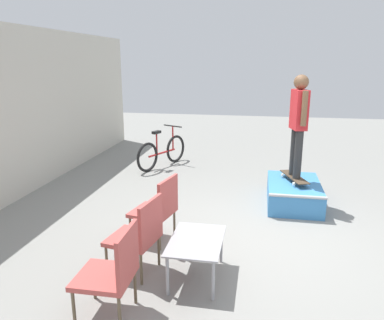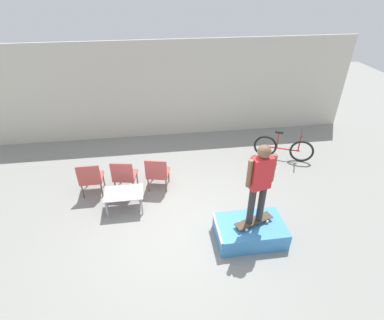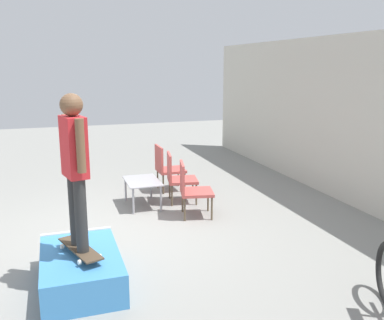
{
  "view_description": "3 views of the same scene",
  "coord_description": "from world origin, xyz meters",
  "px_view_note": "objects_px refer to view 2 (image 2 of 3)",
  "views": [
    {
      "loc": [
        -4.85,
        0.05,
        2.39
      ],
      "look_at": [
        0.24,
        1.01,
        1.01
      ],
      "focal_mm": 35.0,
      "sensor_mm": 36.0,
      "label": 1
    },
    {
      "loc": [
        -0.33,
        -4.67,
        4.66
      ],
      "look_at": [
        0.45,
        0.93,
        1.04
      ],
      "focal_mm": 28.0,
      "sensor_mm": 36.0,
      "label": 2
    },
    {
      "loc": [
        6.07,
        -0.75,
        2.46
      ],
      "look_at": [
        0.39,
        1.13,
        1.13
      ],
      "focal_mm": 40.0,
      "sensor_mm": 36.0,
      "label": 3
    }
  ],
  "objects_px": {
    "patio_chair_center": "(124,175)",
    "skate_ramp_box": "(250,231)",
    "person_skater": "(260,179)",
    "patio_chair_left": "(91,177)",
    "bicycle": "(283,148)",
    "patio_chair_right": "(157,172)",
    "skateboard_on_ramp": "(254,221)",
    "coffee_table": "(124,195)"
  },
  "relations": [
    {
      "from": "person_skater",
      "to": "patio_chair_right",
      "type": "height_order",
      "value": "person_skater"
    },
    {
      "from": "skateboard_on_ramp",
      "to": "skate_ramp_box",
      "type": "bearing_deg",
      "value": 163.42
    },
    {
      "from": "skateboard_on_ramp",
      "to": "patio_chair_center",
      "type": "relative_size",
      "value": 0.91
    },
    {
      "from": "skate_ramp_box",
      "to": "person_skater",
      "type": "distance_m",
      "value": 1.29
    },
    {
      "from": "bicycle",
      "to": "patio_chair_center",
      "type": "bearing_deg",
      "value": -143.2
    },
    {
      "from": "skateboard_on_ramp",
      "to": "bicycle",
      "type": "xyz_separation_m",
      "value": [
        1.79,
        2.82,
        -0.11
      ]
    },
    {
      "from": "coffee_table",
      "to": "patio_chair_left",
      "type": "height_order",
      "value": "patio_chair_left"
    },
    {
      "from": "patio_chair_left",
      "to": "patio_chair_center",
      "type": "height_order",
      "value": "same"
    },
    {
      "from": "patio_chair_left",
      "to": "bicycle",
      "type": "distance_m",
      "value": 5.27
    },
    {
      "from": "skate_ramp_box",
      "to": "person_skater",
      "type": "height_order",
      "value": "person_skater"
    },
    {
      "from": "skateboard_on_ramp",
      "to": "patio_chair_center",
      "type": "xyz_separation_m",
      "value": [
        -2.61,
        1.9,
        0.04
      ]
    },
    {
      "from": "skateboard_on_ramp",
      "to": "patio_chair_right",
      "type": "xyz_separation_m",
      "value": [
        -1.82,
        1.9,
        0.04
      ]
    },
    {
      "from": "patio_chair_center",
      "to": "patio_chair_left",
      "type": "bearing_deg",
      "value": 10.3
    },
    {
      "from": "skateboard_on_ramp",
      "to": "patio_chair_right",
      "type": "bearing_deg",
      "value": 114.81
    },
    {
      "from": "coffee_table",
      "to": "patio_chair_center",
      "type": "relative_size",
      "value": 0.94
    },
    {
      "from": "coffee_table",
      "to": "patio_chair_center",
      "type": "xyz_separation_m",
      "value": [
        -0.02,
        0.65,
        0.09
      ]
    },
    {
      "from": "skateboard_on_ramp",
      "to": "patio_chair_left",
      "type": "bearing_deg",
      "value": 131.81
    },
    {
      "from": "skate_ramp_box",
      "to": "coffee_table",
      "type": "relative_size",
      "value": 1.61
    },
    {
      "from": "coffee_table",
      "to": "patio_chair_left",
      "type": "distance_m",
      "value": 1.03
    },
    {
      "from": "skate_ramp_box",
      "to": "patio_chair_left",
      "type": "distance_m",
      "value": 3.85
    },
    {
      "from": "skateboard_on_ramp",
      "to": "person_skater",
      "type": "bearing_deg",
      "value": -19.0
    },
    {
      "from": "coffee_table",
      "to": "bicycle",
      "type": "relative_size",
      "value": 0.56
    },
    {
      "from": "person_skater",
      "to": "patio_chair_center",
      "type": "height_order",
      "value": "person_skater"
    },
    {
      "from": "skate_ramp_box",
      "to": "person_skater",
      "type": "relative_size",
      "value": 0.81
    },
    {
      "from": "skateboard_on_ramp",
      "to": "patio_chair_center",
      "type": "bearing_deg",
      "value": 125.03
    },
    {
      "from": "patio_chair_center",
      "to": "skateboard_on_ramp",
      "type": "bearing_deg",
      "value": 154.23
    },
    {
      "from": "skate_ramp_box",
      "to": "patio_chair_left",
      "type": "xyz_separation_m",
      "value": [
        -3.34,
        1.9,
        0.31
      ]
    },
    {
      "from": "skateboard_on_ramp",
      "to": "person_skater",
      "type": "relative_size",
      "value": 0.49
    },
    {
      "from": "coffee_table",
      "to": "patio_chair_left",
      "type": "xyz_separation_m",
      "value": [
        -0.8,
        0.65,
        0.09
      ]
    },
    {
      "from": "patio_chair_right",
      "to": "bicycle",
      "type": "height_order",
      "value": "bicycle"
    },
    {
      "from": "patio_chair_center",
      "to": "skate_ramp_box",
      "type": "bearing_deg",
      "value": 153.6
    },
    {
      "from": "skate_ramp_box",
      "to": "person_skater",
      "type": "bearing_deg",
      "value": 2.42
    },
    {
      "from": "coffee_table",
      "to": "skateboard_on_ramp",
      "type": "bearing_deg",
      "value": -25.64
    },
    {
      "from": "skate_ramp_box",
      "to": "patio_chair_right",
      "type": "distance_m",
      "value": 2.61
    },
    {
      "from": "bicycle",
      "to": "patio_chair_left",
      "type": "bearing_deg",
      "value": -144.92
    },
    {
      "from": "skateboard_on_ramp",
      "to": "bicycle",
      "type": "height_order",
      "value": "bicycle"
    },
    {
      "from": "patio_chair_right",
      "to": "bicycle",
      "type": "distance_m",
      "value": 3.73
    },
    {
      "from": "skate_ramp_box",
      "to": "person_skater",
      "type": "xyz_separation_m",
      "value": [
        0.06,
        0.0,
        1.29
      ]
    },
    {
      "from": "patio_chair_left",
      "to": "patio_chair_right",
      "type": "height_order",
      "value": "same"
    },
    {
      "from": "skateboard_on_ramp",
      "to": "bicycle",
      "type": "relative_size",
      "value": 0.54
    },
    {
      "from": "coffee_table",
      "to": "bicycle",
      "type": "bearing_deg",
      "value": 19.7
    },
    {
      "from": "patio_chair_right",
      "to": "coffee_table",
      "type": "bearing_deg",
      "value": 52.38
    }
  ]
}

